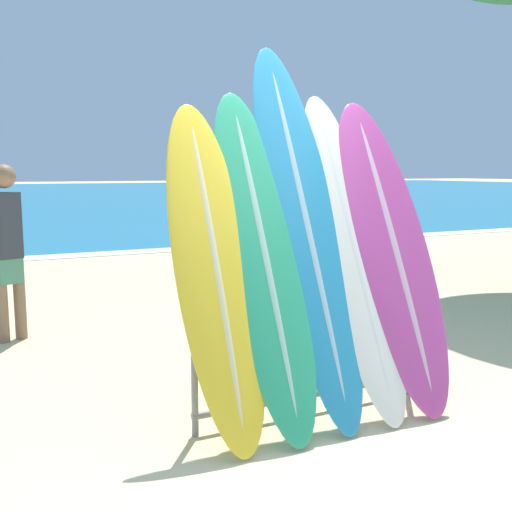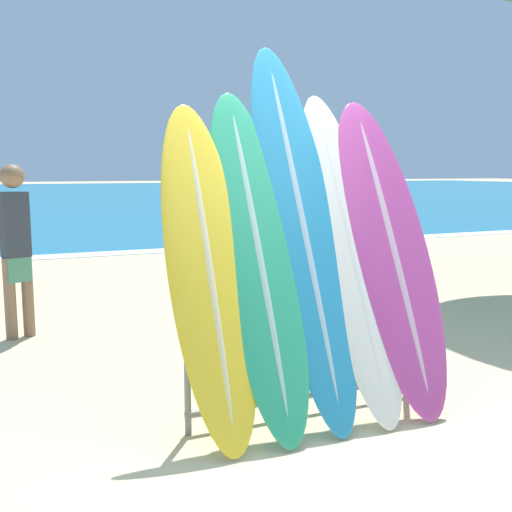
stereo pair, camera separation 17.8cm
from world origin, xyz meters
The scene contains 10 objects.
ground_plane centered at (0.00, 0.00, 0.00)m, with size 160.00×160.00×0.00m, color beige.
ocean_water centered at (0.00, 37.40, 0.00)m, with size 120.00×60.00×0.01m.
surfboard_rack centered at (0.09, 0.23, 0.48)m, with size 1.59×0.04×0.89m.
surfboard_slot_0 centered at (-0.55, 0.25, 0.97)m, with size 0.48×0.93×1.95m.
surfboard_slot_1 centered at (-0.23, 0.27, 1.02)m, with size 0.50×1.03×2.04m.
surfboard_slot_2 centered at (0.11, 0.36, 1.19)m, with size 0.50×1.17×2.38m.
surfboard_slot_3 centered at (0.42, 0.29, 1.03)m, with size 0.48×1.05×2.06m.
surfboard_slot_4 centered at (0.72, 0.27, 1.01)m, with size 0.60×1.05×2.03m.
person_near_water centered at (-1.51, 2.82, 0.87)m, with size 0.27×0.22×1.59m.
person_mid_beach centered at (1.06, 3.31, 0.88)m, with size 0.28×0.24×1.61m.
Camera 1 is at (-1.80, -2.89, 1.54)m, focal length 42.00 mm.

